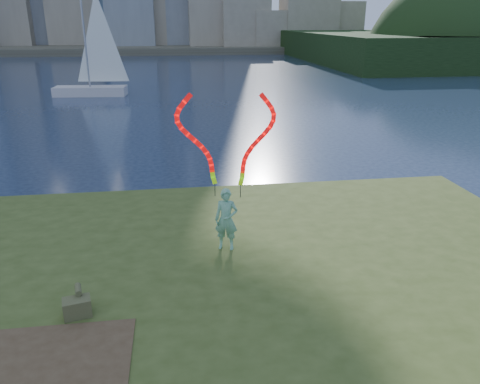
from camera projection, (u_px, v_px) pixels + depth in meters
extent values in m
plane|color=#18243D|center=(172.00, 301.00, 10.16)|extent=(320.00, 320.00, 0.00)
cube|color=#39491A|center=(172.00, 378.00, 7.79)|extent=(20.00, 18.00, 0.30)
cube|color=#39491A|center=(171.00, 354.00, 7.98)|extent=(17.00, 15.00, 0.30)
cube|color=#39491A|center=(170.00, 334.00, 8.08)|extent=(14.00, 12.00, 0.30)
cube|color=#464133|center=(170.00, 46.00, 98.21)|extent=(320.00, 40.00, 1.20)
imported|color=#1A7F4B|center=(226.00, 219.00, 10.55)|extent=(0.60, 0.48, 1.44)
cylinder|color=black|center=(215.00, 190.00, 10.45)|extent=(0.02, 0.02, 0.30)
cylinder|color=black|center=(240.00, 191.00, 10.37)|extent=(0.02, 0.02, 0.30)
cube|color=#3D4423|center=(77.00, 307.00, 8.27)|extent=(0.54, 0.42, 0.34)
cylinder|color=#3D4423|center=(78.00, 290.00, 8.41)|extent=(0.18, 0.33, 0.11)
cube|color=beige|center=(91.00, 91.00, 37.63)|extent=(5.76, 2.23, 0.79)
cylinder|color=gray|center=(84.00, 34.00, 36.11)|extent=(0.16, 0.16, 8.57)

